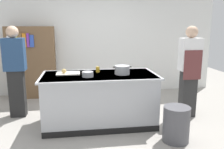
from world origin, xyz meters
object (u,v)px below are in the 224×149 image
object	(u,v)px
person_chef	(189,70)
person_guest	(15,70)
trash_bin	(176,124)
onion	(64,71)
mixing_bowl	(88,74)
bookshelf	(32,63)
juice_cup	(98,70)
stock_pot	(122,70)

from	to	relation	value
person_chef	person_guest	distance (m)	3.26
trash_bin	person_chef	distance (m)	1.30
person_chef	person_guest	xyz separation A→B (m)	(-3.22, 0.46, -0.00)
onion	trash_bin	world-z (taller)	onion
mixing_bowl	person_chef	size ratio (longest dim) A/B	0.11
onion	bookshelf	xyz separation A→B (m)	(-0.85, 1.70, -0.10)
mixing_bowl	juice_cup	size ratio (longest dim) A/B	1.85
stock_pot	mixing_bowl	xyz separation A→B (m)	(-0.60, -0.12, -0.03)
juice_cup	trash_bin	bearing A→B (deg)	-42.49
trash_bin	bookshelf	bearing A→B (deg)	134.12
onion	stock_pot	size ratio (longest dim) A/B	0.24
stock_pot	juice_cup	distance (m)	0.46
juice_cup	trash_bin	xyz separation A→B (m)	(1.09, -1.00, -0.68)
juice_cup	bookshelf	distance (m)	2.16
stock_pot	trash_bin	world-z (taller)	stock_pot
stock_pot	person_chef	world-z (taller)	person_chef
mixing_bowl	person_guest	world-z (taller)	person_guest
stock_pot	juice_cup	xyz separation A→B (m)	(-0.40, 0.22, -0.02)
onion	person_chef	world-z (taller)	person_chef
onion	bookshelf	size ratio (longest dim) A/B	0.05
person_chef	trash_bin	bearing A→B (deg)	130.20
mixing_bowl	bookshelf	xyz separation A→B (m)	(-1.24, 1.96, -0.09)
juice_cup	mixing_bowl	bearing A→B (deg)	-119.15
trash_bin	person_guest	distance (m)	3.02
stock_pot	trash_bin	size ratio (longest dim) A/B	0.59
trash_bin	person_guest	world-z (taller)	person_guest
onion	stock_pot	world-z (taller)	stock_pot
mixing_bowl	trash_bin	xyz separation A→B (m)	(1.29, -0.65, -0.67)
onion	trash_bin	distance (m)	2.03
trash_bin	person_chef	xyz separation A→B (m)	(0.62, 0.94, 0.64)
trash_bin	juice_cup	bearing A→B (deg)	137.51
stock_pot	mixing_bowl	bearing A→B (deg)	-168.25
person_chef	bookshelf	xyz separation A→B (m)	(-3.15, 1.67, -0.06)
mixing_bowl	juice_cup	world-z (taller)	juice_cup
mixing_bowl	trash_bin	world-z (taller)	mixing_bowl
onion	mixing_bowl	xyz separation A→B (m)	(0.40, -0.25, -0.02)
stock_pot	mixing_bowl	world-z (taller)	stock_pot
juice_cup	person_guest	size ratio (longest dim) A/B	0.06
stock_pot	person_guest	xyz separation A→B (m)	(-1.91, 0.63, -0.06)
stock_pot	trash_bin	xyz separation A→B (m)	(0.69, -0.78, -0.70)
onion	person_guest	world-z (taller)	person_guest
mixing_bowl	juice_cup	bearing A→B (deg)	60.85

